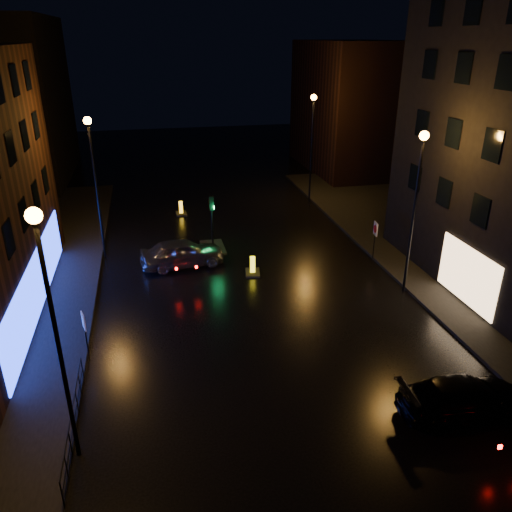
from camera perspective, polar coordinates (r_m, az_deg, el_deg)
The scene contains 16 objects.
ground at distance 20.11m, azimuth 4.30°, elevation -14.22°, with size 120.00×120.00×0.00m, color black.
pavement_right at distance 32.24m, azimuth 24.57°, elevation -0.86°, with size 12.00×44.00×0.15m, color black.
building_far_left at distance 51.60m, azimuth -25.92°, elevation 15.63°, with size 8.00×16.00×14.00m, color black.
building_far_right at distance 51.49m, azimuth 10.73°, elevation 16.37°, with size 8.00×14.00×12.00m, color black.
street_lamp_lnear at distance 15.05m, azimuth -22.43°, elevation -5.06°, with size 0.44×0.44×8.37m.
street_lamp_lfar at distance 30.02m, azimuth -18.06°, elevation 9.59°, with size 0.44×0.44×8.37m.
street_lamp_rnear at distance 25.51m, azimuth 17.91°, elevation 7.21°, with size 0.44×0.44×8.37m.
street_lamp_rfar at distance 39.77m, azimuth 6.44°, elevation 13.86°, with size 0.44×0.44×8.37m.
traffic_signal at distance 31.63m, azimuth -4.96°, elevation 1.72°, with size 1.40×2.40×3.45m.
guard_railing at distance 18.55m, azimuth -20.20°, elevation -16.79°, with size 0.05×6.04×1.00m.
silver_hatchback at distance 29.32m, azimuth -8.43°, elevation 0.38°, with size 1.93×4.80×1.64m, color #9C9EA3.
dark_sedan at distance 19.71m, azimuth 22.74°, elevation -14.72°, with size 1.93×4.76×1.38m, color black.
bollard_near at distance 28.26m, azimuth -0.39°, elevation -1.59°, with size 0.99×1.32×1.05m.
bollard_far at distance 38.23m, azimuth -8.55°, elevation 5.07°, with size 0.79×1.17×1.01m.
road_sign_left at distance 21.55m, azimuth -19.04°, elevation -7.49°, with size 0.20×0.52×2.19m.
road_sign_right at distance 30.09m, azimuth 13.47°, elevation 2.66°, with size 0.13×0.59×2.44m.
Camera 1 is at (-4.83, -15.08, 12.39)m, focal length 35.00 mm.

